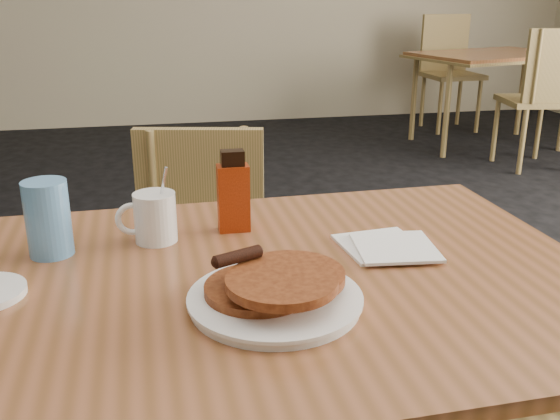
% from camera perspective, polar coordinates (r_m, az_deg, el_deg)
% --- Properties ---
extents(main_table, '(1.31, 0.90, 0.75)m').
position_cam_1_polar(main_table, '(1.12, -2.90, -7.95)').
color(main_table, '#955635').
rests_on(main_table, floor).
extents(neighbor_table, '(1.37, 1.10, 0.75)m').
position_cam_1_polar(neighbor_table, '(5.38, 18.78, 13.01)').
color(neighbor_table, '#955635').
rests_on(neighbor_table, floor).
extents(chair_main_far, '(0.45, 0.46, 0.84)m').
position_cam_1_polar(chair_main_far, '(1.85, -6.87, -3.58)').
color(chair_main_far, tan).
rests_on(chair_main_far, floor).
extents(chair_neighbor_far, '(0.47, 0.47, 1.01)m').
position_cam_1_polar(chair_neighbor_far, '(6.04, 15.15, 13.00)').
color(chair_neighbor_far, tan).
rests_on(chair_neighbor_far, floor).
extents(chair_neighbor_near, '(0.51, 0.51, 0.98)m').
position_cam_1_polar(chair_neighbor_near, '(4.75, 23.15, 10.30)').
color(chair_neighbor_near, tan).
rests_on(chair_neighbor_near, floor).
extents(pancake_plate, '(0.28, 0.28, 0.08)m').
position_cam_1_polar(pancake_plate, '(0.99, -0.42, -7.47)').
color(pancake_plate, white).
rests_on(pancake_plate, main_table).
extents(coffee_mug, '(0.12, 0.08, 0.16)m').
position_cam_1_polar(coffee_mug, '(1.25, -11.47, -0.59)').
color(coffee_mug, white).
rests_on(coffee_mug, main_table).
extents(syrup_bottle, '(0.06, 0.04, 0.17)m').
position_cam_1_polar(syrup_bottle, '(1.28, -4.29, 1.48)').
color(syrup_bottle, maroon).
rests_on(syrup_bottle, main_table).
extents(napkin_stack, '(0.18, 0.19, 0.01)m').
position_cam_1_polar(napkin_stack, '(1.22, 9.82, -3.29)').
color(napkin_stack, white).
rests_on(napkin_stack, main_table).
extents(blue_tumbler, '(0.09, 0.09, 0.14)m').
position_cam_1_polar(blue_tumbler, '(1.24, -20.45, -0.73)').
color(blue_tumbler, '#5C9AD7').
rests_on(blue_tumbler, main_table).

